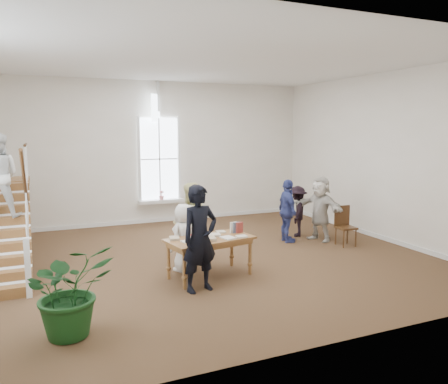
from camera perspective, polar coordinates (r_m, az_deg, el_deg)
name	(u,v)px	position (r m, az deg, el deg)	size (l,w,h in m)	color
ground	(210,258)	(10.34, -1.82, -8.65)	(10.00, 10.00, 0.00)	#48331C
room_shell	(161,210)	(14.31, -8.24, -2.33)	(10.49, 10.00, 10.00)	silver
staircase	(0,197)	(10.09, -27.19, -0.55)	(1.10, 4.10, 2.92)	brown
library_table	(209,242)	(8.91, -1.91, -6.55)	(1.87, 1.16, 0.88)	brown
police_officer	(200,238)	(8.10, -3.18, -6.08)	(0.73, 0.48, 2.00)	black
elderly_woman	(184,237)	(9.35, -5.22, -5.92)	(0.70, 0.46, 1.44)	white
person_yellow	(190,223)	(9.86, -4.47, -4.04)	(0.88, 0.69, 1.82)	beige
woman_cluster_a	(287,211)	(11.74, 8.28, -2.46)	(0.99, 0.41, 1.68)	#384286
woman_cluster_b	(297,211)	(12.45, 9.55, -2.48)	(0.92, 0.53, 1.43)	black
woman_cluster_c	(320,208)	(12.06, 12.44, -2.12)	(1.62, 0.52, 1.75)	beige
floor_plant	(70,290)	(6.85, -19.48, -12.00)	(1.23, 1.07, 1.37)	#133C15
side_chair	(344,223)	(11.78, 15.42, -3.96)	(0.48, 0.48, 1.03)	#3E2011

